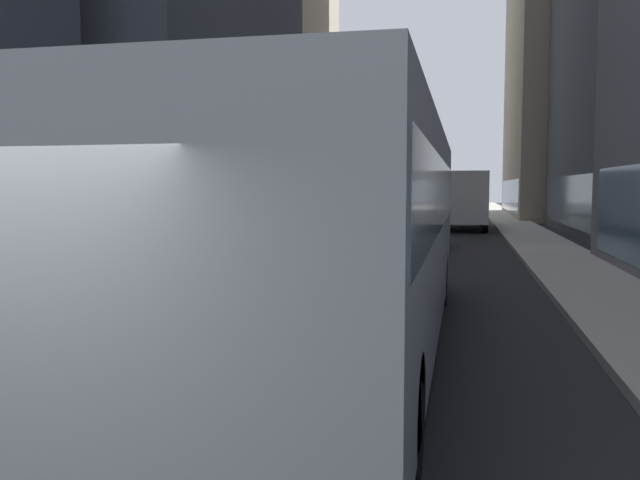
{
  "coord_description": "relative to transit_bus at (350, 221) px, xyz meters",
  "views": [
    {
      "loc": [
        2.76,
        -2.82,
        2.26
      ],
      "look_at": [
        0.48,
        7.55,
        1.4
      ],
      "focal_mm": 36.68,
      "sensor_mm": 36.0,
      "label": 1
    }
  ],
  "objects": [
    {
      "name": "dalmatian_dog",
      "position": [
        -1.74,
        -3.9,
        -1.26
      ],
      "size": [
        0.22,
        0.96,
        0.72
      ],
      "color": "white",
      "rests_on": "ground"
    },
    {
      "name": "box_truck",
      "position": [
        1.6,
        26.67,
        -0.11
      ],
      "size": [
        2.3,
        7.5,
        3.05
      ],
      "color": "silver",
      "rests_on": "ground"
    },
    {
      "name": "car_silver_sedan",
      "position": [
        -2.4,
        23.16,
        -0.95
      ],
      "size": [
        1.82,
        4.72,
        1.62
      ],
      "color": "#B7BABF",
      "rests_on": "ground"
    },
    {
      "name": "transit_bus",
      "position": [
        0.0,
        0.0,
        0.0
      ],
      "size": [
        2.78,
        11.53,
        3.05
      ],
      "color": "#999EA3",
      "rests_on": "ground"
    },
    {
      "name": "car_red_coupe",
      "position": [
        0.0,
        15.89,
        -0.95
      ],
      "size": [
        1.89,
        4.45,
        1.62
      ],
      "color": "red",
      "rests_on": "ground"
    },
    {
      "name": "sidewalk_right",
      "position": [
        4.5,
        28.73,
        -1.7
      ],
      "size": [
        2.4,
        110.0,
        0.15
      ],
      "primitive_type": "cube",
      "color": "#ADA89E",
      "rests_on": "ground"
    },
    {
      "name": "ground_plane",
      "position": [
        -1.2,
        28.73,
        -1.78
      ],
      "size": [
        120.0,
        120.0,
        0.0
      ],
      "primitive_type": "plane",
      "color": "#232326"
    },
    {
      "name": "car_yellow_taxi",
      "position": [
        -4.0,
        30.53,
        -0.95
      ],
      "size": [
        1.76,
        4.67,
        1.62
      ],
      "color": "yellow",
      "rests_on": "ground"
    },
    {
      "name": "sidewalk_left",
      "position": [
        -6.9,
        28.73,
        -1.7
      ],
      "size": [
        2.4,
        110.0,
        0.15
      ],
      "primitive_type": "cube",
      "color": "gray",
      "rests_on": "ground"
    }
  ]
}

